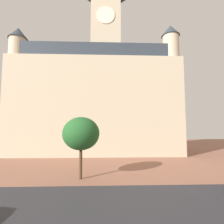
% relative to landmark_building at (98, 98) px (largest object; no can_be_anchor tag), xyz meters
% --- Properties ---
extents(ground_plane, '(120.00, 120.00, 0.00)m').
position_rel_landmark_building_xyz_m(ground_plane, '(1.80, -21.84, -10.40)').
color(ground_plane, '#93604C').
extents(street_asphalt_strip, '(120.00, 9.00, 0.00)m').
position_rel_landmark_building_xyz_m(street_asphalt_strip, '(1.80, -23.03, -10.40)').
color(street_asphalt_strip, '#2D2D33').
rests_on(street_asphalt_strip, ground_plane).
extents(landmark_building, '(29.83, 10.84, 33.39)m').
position_rel_landmark_building_xyz_m(landmark_building, '(0.00, 0.00, 0.00)').
color(landmark_building, beige).
rests_on(landmark_building, ground_plane).
extents(tree_curb_far, '(3.43, 3.43, 5.67)m').
position_rel_landmark_building_xyz_m(tree_curb_far, '(-0.78, -16.58, -6.29)').
color(tree_curb_far, '#4C3823').
rests_on(tree_curb_far, ground_plane).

